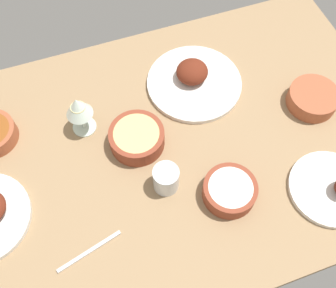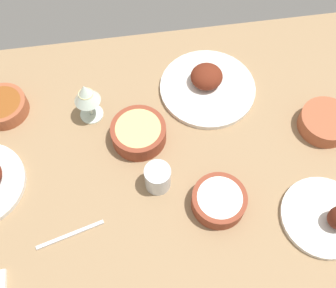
# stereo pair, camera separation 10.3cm
# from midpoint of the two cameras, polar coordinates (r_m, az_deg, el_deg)

# --- Properties ---
(dining_table) EXTENTS (1.40, 0.90, 0.04)m
(dining_table) POSITION_cam_midpoint_polar(r_m,az_deg,el_deg) (1.16, 2.53, -1.17)
(dining_table) COLOR #937551
(dining_table) RESTS_ON ground
(plate_center_main) EXTENTS (0.22, 0.22, 0.09)m
(plate_center_main) POSITION_cam_midpoint_polar(r_m,az_deg,el_deg) (1.14, 24.47, -9.78)
(plate_center_main) COLOR silver
(plate_center_main) RESTS_ON dining_table
(plate_far_side) EXTENTS (0.30, 0.30, 0.08)m
(plate_far_side) POSITION_cam_midpoint_polar(r_m,az_deg,el_deg) (1.25, 8.03, 8.27)
(plate_far_side) COLOR silver
(plate_far_side) RESTS_ON dining_table
(bowl_potatoes) EXTENTS (0.15, 0.15, 0.05)m
(bowl_potatoes) POSITION_cam_midpoint_polar(r_m,az_deg,el_deg) (1.26, 23.90, 2.68)
(bowl_potatoes) COLOR #A35133
(bowl_potatoes) RESTS_ON dining_table
(bowl_pasta) EXTENTS (0.16, 0.16, 0.06)m
(bowl_pasta) POSITION_cam_midpoint_polar(r_m,az_deg,el_deg) (1.13, -1.67, 1.43)
(bowl_pasta) COLOR brown
(bowl_pasta) RESTS_ON dining_table
(bowl_cream) EXTENTS (0.14, 0.14, 0.05)m
(bowl_cream) POSITION_cam_midpoint_polar(r_m,az_deg,el_deg) (1.06, 10.12, -8.24)
(bowl_cream) COLOR brown
(bowl_cream) RESTS_ON dining_table
(bowl_soup) EXTENTS (0.14, 0.14, 0.05)m
(bowl_soup) POSITION_cam_midpoint_polar(r_m,az_deg,el_deg) (1.26, -20.53, 4.93)
(bowl_soup) COLOR #A35133
(bowl_soup) RESTS_ON dining_table
(wine_glass) EXTENTS (0.08, 0.08, 0.14)m
(wine_glass) POSITION_cam_midpoint_polar(r_m,az_deg,el_deg) (1.13, -9.15, 6.76)
(wine_glass) COLOR silver
(wine_glass) RESTS_ON dining_table
(water_tumbler) EXTENTS (0.07, 0.07, 0.08)m
(water_tumbler) POSITION_cam_midpoint_polar(r_m,az_deg,el_deg) (1.06, 1.31, -5.10)
(water_tumbler) COLOR silver
(water_tumbler) RESTS_ON dining_table
(fork_loose) EXTENTS (0.18, 0.05, 0.01)m
(fork_loose) POSITION_cam_midpoint_polar(r_m,az_deg,el_deg) (1.06, -11.09, -12.92)
(fork_loose) COLOR silver
(fork_loose) RESTS_ON dining_table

